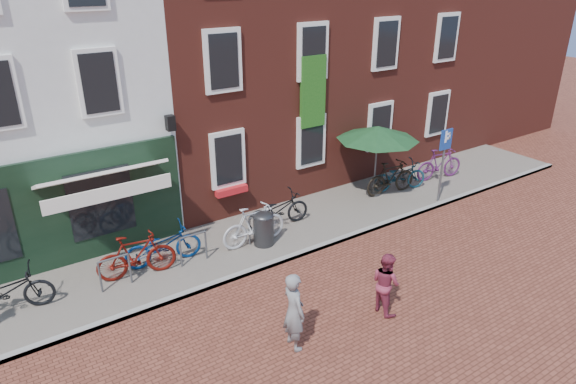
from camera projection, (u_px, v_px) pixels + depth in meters
ground at (268, 269)px, 13.05m from camera, size 80.00×80.00×0.00m
sidewalk at (270, 233)px, 14.68m from camera, size 24.00×3.00×0.10m
building_brick_mid at (207, 35)px, 17.36m from camera, size 6.00×8.00×10.00m
building_brick_right at (342, 25)px, 20.43m from camera, size 6.00×8.00×10.00m
filler_right at (448, 28)px, 23.97m from camera, size 7.00×8.00×9.00m
litter_bin at (264, 227)px, 13.81m from camera, size 0.56×0.56×1.03m
parking_sign at (444, 152)px, 15.95m from camera, size 0.50×0.08×2.43m
parasol at (378, 130)px, 16.23m from camera, size 2.67×2.67×2.47m
woman at (294, 311)px, 10.05m from camera, size 0.44×0.65×1.71m
boy at (386, 283)px, 11.18m from camera, size 0.58×0.73×1.46m
bicycle_0 at (6, 291)px, 11.08m from camera, size 2.08×1.14×1.03m
bicycle_1 at (136, 256)px, 12.34m from camera, size 1.98×0.88×1.15m
bicycle_2 at (163, 245)px, 12.93m from camera, size 2.04×0.93×1.03m
bicycle_3 at (254, 225)px, 13.81m from camera, size 1.92×0.56×1.15m
bicycle_4 at (278, 210)px, 14.81m from camera, size 2.02×0.84×1.03m
bicycle_5 at (391, 178)px, 16.94m from camera, size 1.96×0.76×1.15m
bicycle_6 at (399, 176)px, 17.24m from camera, size 2.08×1.20×1.03m
bicycle_7 at (439, 164)px, 18.14m from camera, size 1.98×0.88×1.15m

